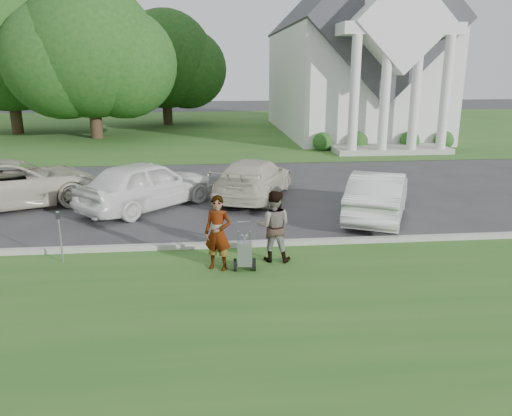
{
  "coord_description": "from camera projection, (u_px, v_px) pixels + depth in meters",
  "views": [
    {
      "loc": [
        -0.87,
        -11.38,
        4.39
      ],
      "look_at": [
        0.25,
        0.0,
        1.18
      ],
      "focal_mm": 35.0,
      "sensor_mm": 36.0,
      "label": 1
    }
  ],
  "objects": [
    {
      "name": "car_b",
      "position": [
        147.0,
        184.0,
        16.02
      ],
      "size": [
        4.62,
        4.61,
        1.59
      ],
      "primitive_type": "imported",
      "rotation": [
        0.0,
        0.0,
        2.35
      ],
      "color": "white",
      "rests_on": "ground"
    },
    {
      "name": "car_d",
      "position": [
        378.0,
        195.0,
        15.0
      ],
      "size": [
        3.2,
        4.6,
        1.44
      ],
      "primitive_type": "imported",
      "rotation": [
        0.0,
        0.0,
        2.71
      ],
      "color": "silver",
      "rests_on": "ground"
    },
    {
      "name": "curb",
      "position": [
        244.0,
        244.0,
        12.68
      ],
      "size": [
        80.0,
        0.18,
        0.15
      ],
      "primitive_type": "cube",
      "color": "#9E9E93",
      "rests_on": "ground"
    },
    {
      "name": "striping_cart",
      "position": [
        245.0,
        254.0,
        11.12
      ],
      "size": [
        0.51,
        1.0,
        0.91
      ],
      "rotation": [
        0.0,
        0.0,
        -0.06
      ],
      "color": "black",
      "rests_on": "ground"
    },
    {
      "name": "grass_strip",
      "position": [
        258.0,
        312.0,
        9.3
      ],
      "size": [
        80.0,
        7.0,
        0.01
      ],
      "primitive_type": "cube",
      "color": "#28581E",
      "rests_on": "ground"
    },
    {
      "name": "car_a",
      "position": [
        13.0,
        183.0,
        16.22
      ],
      "size": [
        6.16,
        4.63,
        1.55
      ],
      "primitive_type": "imported",
      "rotation": [
        0.0,
        0.0,
        1.99
      ],
      "color": "beige",
      "rests_on": "ground"
    },
    {
      "name": "tree_back",
      "position": [
        165.0,
        64.0,
        39.26
      ],
      "size": [
        9.61,
        7.6,
        8.89
      ],
      "color": "#332316",
      "rests_on": "ground"
    },
    {
      "name": "ground",
      "position": [
        246.0,
        255.0,
        12.17
      ],
      "size": [
        120.0,
        120.0,
        0.0
      ],
      "primitive_type": "plane",
      "color": "#333335",
      "rests_on": "ground"
    },
    {
      "name": "person_right",
      "position": [
        274.0,
        227.0,
        11.58
      ],
      "size": [
        0.93,
        0.79,
        1.69
      ],
      "primitive_type": "imported",
      "rotation": [
        0.0,
        0.0,
        2.94
      ],
      "color": "#999999",
      "rests_on": "ground"
    },
    {
      "name": "car_c",
      "position": [
        254.0,
        178.0,
        17.41
      ],
      "size": [
        3.5,
        5.1,
        1.37
      ],
      "primitive_type": "imported",
      "rotation": [
        0.0,
        0.0,
        2.77
      ],
      "color": "beige",
      "rests_on": "ground"
    },
    {
      "name": "church_lawn",
      "position": [
        218.0,
        128.0,
        38.05
      ],
      "size": [
        80.0,
        30.0,
        0.01
      ],
      "primitive_type": "cube",
      "color": "#28581E",
      "rests_on": "ground"
    },
    {
      "name": "tree_left",
      "position": [
        90.0,
        56.0,
        31.11
      ],
      "size": [
        10.63,
        8.4,
        9.71
      ],
      "color": "#332316",
      "rests_on": "ground"
    },
    {
      "name": "person_left",
      "position": [
        218.0,
        234.0,
        11.07
      ],
      "size": [
        0.73,
        0.62,
        1.7
      ],
      "primitive_type": "imported",
      "rotation": [
        0.0,
        0.0,
        -0.4
      ],
      "color": "#999999",
      "rests_on": "ground"
    },
    {
      "name": "tree_far",
      "position": [
        7.0,
        48.0,
        33.26
      ],
      "size": [
        11.64,
        9.2,
        10.73
      ],
      "color": "#332316",
      "rests_on": "ground"
    },
    {
      "name": "church",
      "position": [
        352.0,
        44.0,
        33.57
      ],
      "size": [
        9.19,
        19.0,
        24.1
      ],
      "color": "white",
      "rests_on": "ground"
    },
    {
      "name": "parking_meter_near",
      "position": [
        60.0,
        231.0,
        11.44
      ],
      "size": [
        0.09,
        0.08,
        1.26
      ],
      "color": "#919399",
      "rests_on": "ground"
    }
  ]
}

